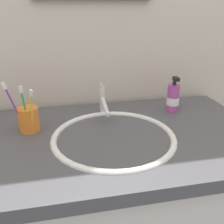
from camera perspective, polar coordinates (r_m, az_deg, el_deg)
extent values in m
cube|color=beige|center=(1.24, -4.22, 14.67)|extent=(2.42, 0.04, 2.40)
cube|color=#4C4C51|center=(0.98, -0.71, -6.24)|extent=(1.22, 0.67, 0.05)
ellipsoid|color=white|center=(0.98, 0.36, -8.25)|extent=(0.41, 0.41, 0.10)
torus|color=white|center=(0.95, 0.37, -5.68)|extent=(0.46, 0.46, 0.02)
cylinder|color=#595B60|center=(1.00, 0.36, -10.50)|extent=(0.03, 0.03, 0.01)
cylinder|color=silver|center=(1.14, -2.15, 2.54)|extent=(0.02, 0.02, 0.12)
cylinder|color=silver|center=(1.08, -1.54, 1.27)|extent=(0.02, 0.14, 0.05)
cylinder|color=silver|center=(1.14, -2.32, 5.96)|extent=(0.01, 0.05, 0.01)
cylinder|color=orange|center=(1.03, -18.09, -1.61)|extent=(0.08, 0.08, 0.10)
cylinder|color=green|center=(1.00, -18.79, 0.21)|extent=(0.02, 0.03, 0.17)
cube|color=white|center=(0.96, -19.74, 4.74)|extent=(0.01, 0.02, 0.03)
cylinder|color=yellow|center=(0.98, -17.49, -0.27)|extent=(0.03, 0.05, 0.17)
cube|color=white|center=(0.93, -17.66, 4.06)|extent=(0.01, 0.02, 0.03)
cylinder|color=purple|center=(1.00, -20.72, 0.57)|extent=(0.06, 0.03, 0.19)
cube|color=white|center=(0.97, -23.01, 5.40)|extent=(0.02, 0.01, 0.03)
cylinder|color=#B24CA5|center=(1.20, 13.48, 3.04)|extent=(0.05, 0.05, 0.13)
cylinder|color=black|center=(1.17, 13.81, 6.42)|extent=(0.02, 0.02, 0.02)
cube|color=black|center=(1.16, 14.14, 7.20)|extent=(0.02, 0.04, 0.02)
cylinder|color=white|center=(1.20, 13.42, 2.44)|extent=(0.06, 0.06, 0.04)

